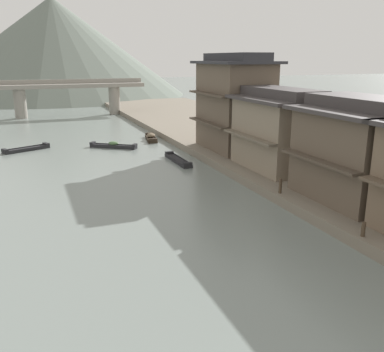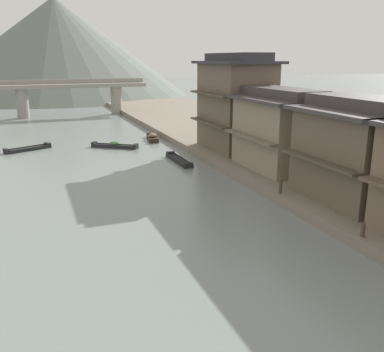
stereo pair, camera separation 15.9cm
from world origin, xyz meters
The scene contains 12 objects.
riverbank_right centered at (16.82, 30.00, 0.32)m, with size 18.00×110.00×0.65m, color slate.
boat_moored_nearest centered at (6.45, 43.48, 0.28)m, with size 1.76×4.31×0.78m.
boat_moored_second centered at (-6.79, 42.51, 0.16)m, with size 4.59×2.86×0.48m.
boat_moored_third centered at (1.61, 40.67, 0.23)m, with size 4.53×3.55×0.68m.
boat_moored_far centered at (5.79, 32.46, 0.16)m, with size 0.90×5.11×0.48m.
house_waterfront_tall centered at (12.15, 17.23, 3.64)m, with size 6.96×7.41×6.14m.
house_waterfront_narrow centered at (11.58, 25.42, 3.65)m, with size 5.81×7.93×6.14m.
house_waterfront_far centered at (11.61, 33.16, 4.94)m, with size 5.88×8.28×8.74m.
mooring_post_dock_mid centered at (8.17, 12.45, 1.01)m, with size 0.20×0.20×0.73m, color #473828.
mooring_post_dock_far centered at (8.17, 19.69, 1.12)m, with size 0.20×0.20×0.95m, color #473828.
stone_bridge centered at (0.00, 68.11, 3.72)m, with size 24.15×2.40×5.73m.
hill_far_west centered at (1.42, 111.07, 11.61)m, with size 63.48×63.48×23.23m, color slate.
Camera 2 is at (-6.16, -2.08, 8.92)m, focal length 39.36 mm.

